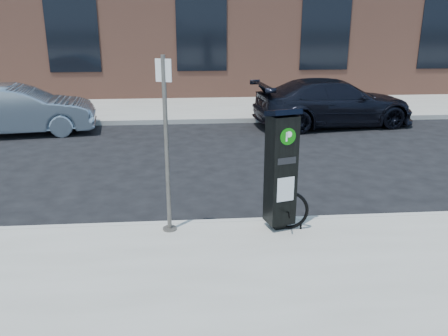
{
  "coord_description": "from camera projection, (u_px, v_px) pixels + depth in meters",
  "views": [
    {
      "loc": [
        -0.68,
        -7.47,
        3.61
      ],
      "look_at": [
        -0.04,
        0.5,
        0.93
      ],
      "focal_mm": 38.0,
      "sensor_mm": 36.0,
      "label": 1
    }
  ],
  "objects": [
    {
      "name": "parking_kiosk",
      "position": [
        281.0,
        168.0,
        7.61
      ],
      "size": [
        0.56,
        0.52,
        2.04
      ],
      "rotation": [
        0.0,
        0.0,
        0.28
      ],
      "color": "black",
      "rests_on": "sidewalk_near"
    },
    {
      "name": "curb_far",
      "position": [
        207.0,
        121.0,
        15.81
      ],
      "size": [
        60.0,
        0.12,
        0.16
      ],
      "primitive_type": "cube",
      "color": "#9E9B93",
      "rests_on": "ground"
    },
    {
      "name": "curb_near",
      "position": [
        229.0,
        224.0,
        8.21
      ],
      "size": [
        60.0,
        0.12,
        0.16
      ],
      "primitive_type": "cube",
      "color": "#9E9B93",
      "rests_on": "ground"
    },
    {
      "name": "bike_rack",
      "position": [
        288.0,
        210.0,
        7.78
      ],
      "size": [
        0.68,
        0.15,
        0.67
      ],
      "rotation": [
        0.0,
        0.0,
        -0.15
      ],
      "color": "black",
      "rests_on": "sidewalk_near"
    },
    {
      "name": "sidewalk_far",
      "position": [
        201.0,
        92.0,
        21.46
      ],
      "size": [
        60.0,
        12.0,
        0.15
      ],
      "primitive_type": "cube",
      "color": "gray",
      "rests_on": "ground"
    },
    {
      "name": "car_dark",
      "position": [
        334.0,
        102.0,
        15.32
      ],
      "size": [
        5.42,
        2.74,
        1.51
      ],
      "primitive_type": "imported",
      "rotation": [
        0.0,
        0.0,
        1.7
      ],
      "color": "black",
      "rests_on": "ground"
    },
    {
      "name": "sign_pole",
      "position": [
        167.0,
        148.0,
        7.4
      ],
      "size": [
        0.24,
        0.23,
        2.83
      ],
      "rotation": [
        0.0,
        0.0,
        -0.35
      ],
      "color": "#58524E",
      "rests_on": "sidewalk_near"
    },
    {
      "name": "car_silver",
      "position": [
        18.0,
        110.0,
        14.24
      ],
      "size": [
        4.64,
        2.15,
        1.47
      ],
      "primitive_type": "imported",
      "rotation": [
        0.0,
        0.0,
        1.71
      ],
      "color": "gray",
      "rests_on": "ground"
    },
    {
      "name": "ground",
      "position": [
        228.0,
        228.0,
        8.26
      ],
      "size": [
        120.0,
        120.0,
        0.0
      ],
      "primitive_type": "plane",
      "color": "black",
      "rests_on": "ground"
    }
  ]
}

